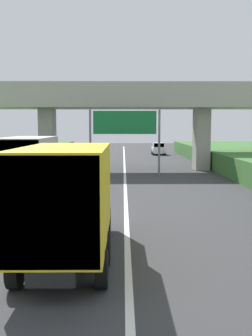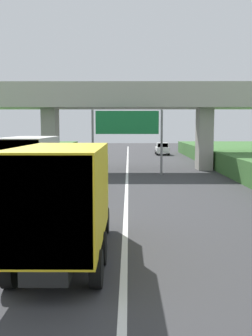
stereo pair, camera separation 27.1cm
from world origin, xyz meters
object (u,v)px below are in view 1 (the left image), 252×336
(truck_yellow, at_px, (70,195))
(car_white, at_px, (158,149))
(construction_barrel_4, at_px, (11,188))
(overhead_highway_sign, at_px, (125,127))
(construction_barrel_5, at_px, (29,178))
(truck_green, at_px, (33,164))

(truck_yellow, height_order, car_white, truck_yellow)
(truck_yellow, bearing_deg, construction_barrel_4, 114.25)
(overhead_highway_sign, relative_size, construction_barrel_5, 6.53)
(car_white, xyz_separation_m, construction_barrel_5, (-11.63, -29.30, -0.40))
(construction_barrel_4, bearing_deg, overhead_highway_sign, 56.79)
(truck_yellow, distance_m, car_white, 45.47)
(truck_green, bearing_deg, construction_barrel_5, 105.26)
(truck_green, xyz_separation_m, car_white, (10.12, 34.86, -1.08))
(car_white, bearing_deg, construction_barrel_4, -108.70)
(truck_green, height_order, construction_barrel_4, truck_green)
(truck_green, distance_m, construction_barrel_5, 5.95)
(construction_barrel_4, relative_size, construction_barrel_5, 1.00)
(truck_green, xyz_separation_m, construction_barrel_4, (-1.44, 0.71, -1.47))
(overhead_highway_sign, xyz_separation_m, construction_barrel_4, (-6.61, -10.10, -3.53))
(truck_green, bearing_deg, truck_yellow, -71.23)
(truck_yellow, xyz_separation_m, construction_barrel_4, (-4.87, 10.82, -1.47))
(truck_green, xyz_separation_m, truck_yellow, (3.43, -10.10, 0.00))
(truck_green, distance_m, truck_yellow, 10.67)
(car_white, bearing_deg, construction_barrel_5, -111.66)
(construction_barrel_4, distance_m, construction_barrel_5, 4.85)
(car_white, xyz_separation_m, construction_barrel_4, (-11.56, -34.14, -0.40))
(construction_barrel_4, bearing_deg, truck_yellow, -65.75)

